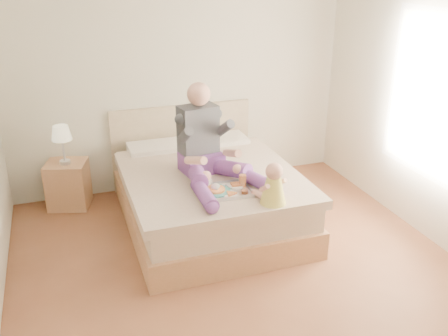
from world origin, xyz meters
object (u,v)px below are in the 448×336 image
object	(u,v)px
bed	(206,192)
tray	(225,189)
baby	(273,187)
nightstand	(68,184)
adult	(207,150)

from	to	relation	value
bed	tray	distance (m)	0.71
tray	baby	world-z (taller)	baby
tray	nightstand	bearing A→B (deg)	137.08
nightstand	baby	distance (m)	2.50
tray	adult	bearing A→B (deg)	99.12
nightstand	tray	distance (m)	2.02
bed	nightstand	world-z (taller)	bed
bed	baby	size ratio (longest dim) A/B	5.72
adult	baby	bearing A→B (deg)	-74.17
baby	nightstand	bearing A→B (deg)	114.85
bed	tray	bearing A→B (deg)	-90.23
adult	baby	size ratio (longest dim) A/B	3.09
nightstand	baby	size ratio (longest dim) A/B	1.38
nightstand	baby	bearing A→B (deg)	-30.09
bed	baby	bearing A→B (deg)	-71.90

